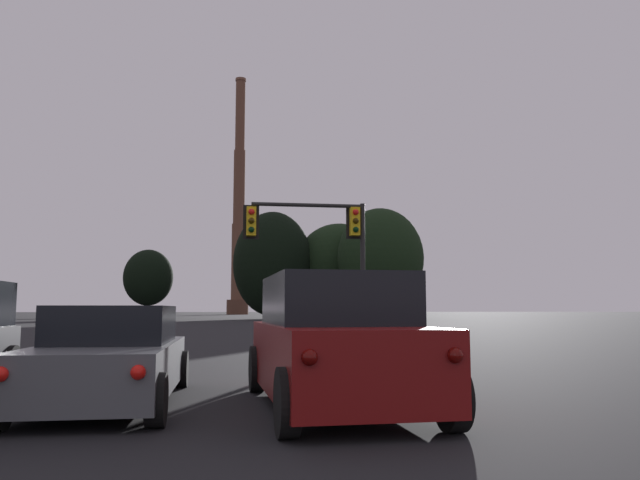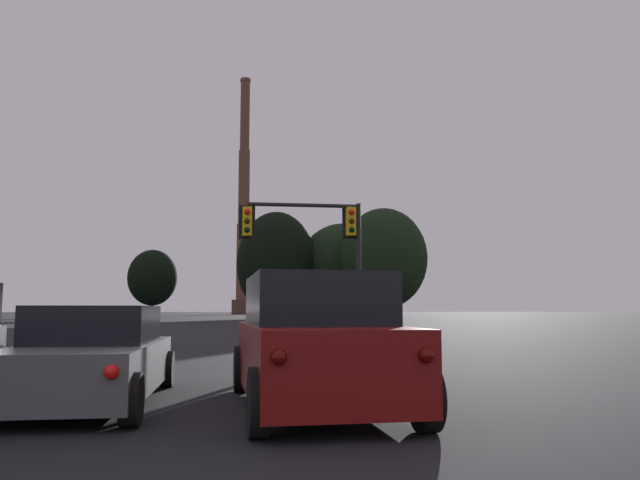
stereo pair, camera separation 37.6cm
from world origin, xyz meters
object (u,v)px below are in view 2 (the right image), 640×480
at_px(sedan_center_lane_second, 93,358).
at_px(suv_right_lane_second, 315,343).
at_px(smokestack, 244,220).
at_px(traffic_light_overhead_right, 319,237).

bearing_deg(sedan_center_lane_second, suv_right_lane_second, -14.06).
xyz_separation_m(sedan_center_lane_second, smokestack, (3.96, 151.89, 23.74)).
bearing_deg(smokestack, suv_right_lane_second, -90.29).
bearing_deg(suv_right_lane_second, sedan_center_lane_second, 163.48).
distance_m(traffic_light_overhead_right, smokestack, 140.73).
bearing_deg(traffic_light_overhead_right, smokestack, 90.45).
bearing_deg(traffic_light_overhead_right, sedan_center_lane_second, -111.73).
relative_size(sedan_center_lane_second, suv_right_lane_second, 0.95).
xyz_separation_m(sedan_center_lane_second, suv_right_lane_second, (3.19, -0.81, 0.23)).
height_order(suv_right_lane_second, smokestack, smokestack).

